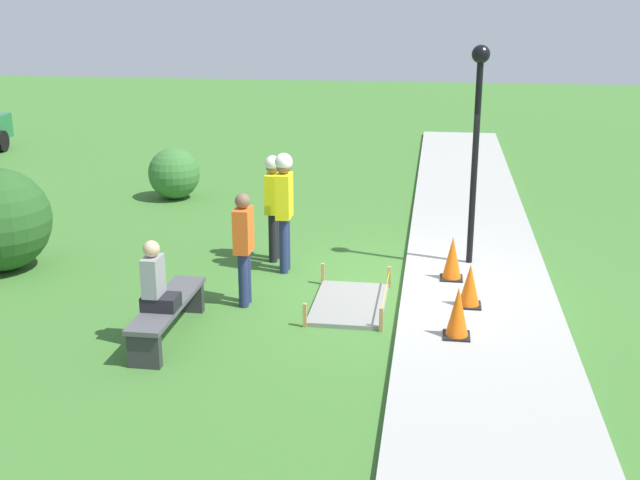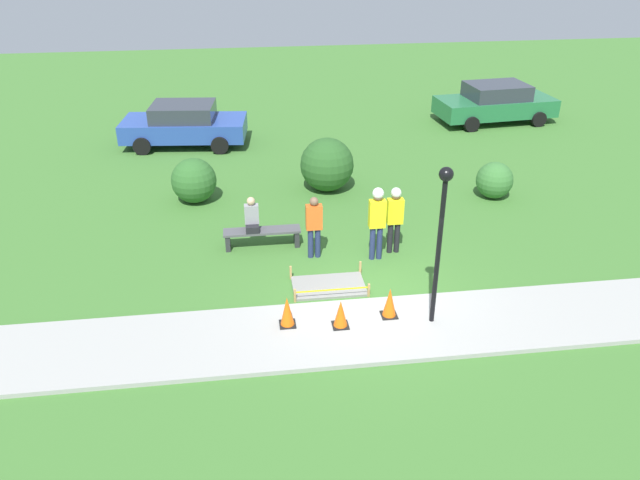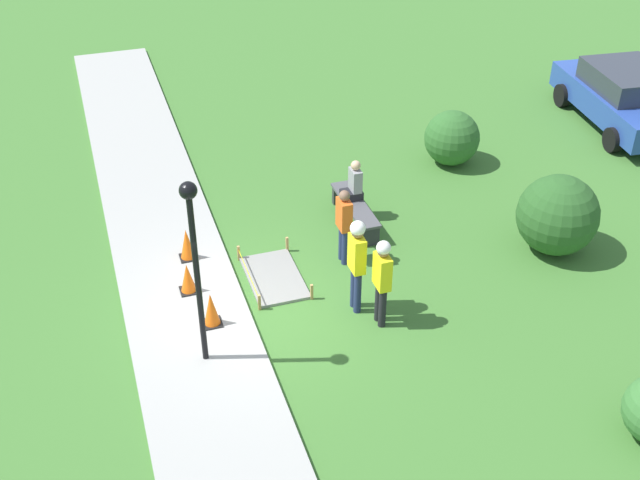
# 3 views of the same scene
# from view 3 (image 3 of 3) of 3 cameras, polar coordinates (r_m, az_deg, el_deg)

# --- Properties ---
(ground_plane) EXTENTS (60.00, 60.00, 0.00)m
(ground_plane) POSITION_cam_3_polar(r_m,az_deg,el_deg) (14.97, -5.09, -5.11)
(ground_plane) COLOR #3D702D
(sidewalk) EXTENTS (28.00, 2.22, 0.10)m
(sidewalk) POSITION_cam_3_polar(r_m,az_deg,el_deg) (14.81, -9.30, -5.75)
(sidewalk) COLOR #9E9E99
(sidewalk) RESTS_ON ground_plane
(wet_concrete_patch) EXTENTS (1.72, 1.07, 0.33)m
(wet_concrete_patch) POSITION_cam_3_polar(r_m,az_deg,el_deg) (15.72, -3.28, -2.66)
(wet_concrete_patch) COLOR gray
(wet_concrete_patch) RESTS_ON ground_plane
(traffic_cone_near_patch) EXTENTS (0.34, 0.34, 0.67)m
(traffic_cone_near_patch) POSITION_cam_3_polar(r_m,az_deg,el_deg) (16.15, -9.44, -0.29)
(traffic_cone_near_patch) COLOR black
(traffic_cone_near_patch) RESTS_ON sidewalk
(traffic_cone_far_patch) EXTENTS (0.34, 0.34, 0.61)m
(traffic_cone_far_patch) POSITION_cam_3_polar(r_m,az_deg,el_deg) (15.27, -9.39, -2.69)
(traffic_cone_far_patch) COLOR black
(traffic_cone_far_patch) RESTS_ON sidewalk
(traffic_cone_sidewalk_edge) EXTENTS (0.34, 0.34, 0.67)m
(traffic_cone_sidewalk_edge) POSITION_cam_3_polar(r_m,az_deg,el_deg) (14.41, -7.74, -4.90)
(traffic_cone_sidewalk_edge) COLOR black
(traffic_cone_sidewalk_edge) RESTS_ON sidewalk
(park_bench) EXTENTS (1.98, 0.44, 0.49)m
(park_bench) POSITION_cam_3_polar(r_m,az_deg,el_deg) (17.21, 2.51, 2.22)
(park_bench) COLOR #2D2D33
(park_bench) RESTS_ON ground_plane
(person_seated_on_bench) EXTENTS (0.36, 0.44, 0.89)m
(person_seated_on_bench) POSITION_cam_3_polar(r_m,az_deg,el_deg) (17.17, 2.43, 4.03)
(person_seated_on_bench) COLOR black
(person_seated_on_bench) RESTS_ON park_bench
(worker_supervisor) EXTENTS (0.40, 0.26, 1.78)m
(worker_supervisor) POSITION_cam_3_polar(r_m,az_deg,el_deg) (14.06, 4.44, -2.53)
(worker_supervisor) COLOR black
(worker_supervisor) RESTS_ON ground_plane
(worker_assistant) EXTENTS (0.40, 0.28, 1.92)m
(worker_assistant) POSITION_cam_3_polar(r_m,az_deg,el_deg) (14.30, 2.64, -1.22)
(worker_assistant) COLOR navy
(worker_assistant) RESTS_ON ground_plane
(bystander_in_orange_shirt) EXTENTS (0.40, 0.22, 1.64)m
(bystander_in_orange_shirt) POSITION_cam_3_polar(r_m,az_deg,el_deg) (15.70, 1.72, 1.26)
(bystander_in_orange_shirt) COLOR navy
(bystander_in_orange_shirt) RESTS_ON ground_plane
(lamppost_near) EXTENTS (0.28, 0.28, 3.44)m
(lamppost_near) POSITION_cam_3_polar(r_m,az_deg,el_deg) (12.54, -8.94, -0.48)
(lamppost_near) COLOR black
(lamppost_near) RESTS_ON sidewalk
(parked_car_blue) EXTENTS (4.65, 2.57, 1.55)m
(parked_car_blue) POSITION_cam_3_polar(r_m,az_deg,el_deg) (22.79, 20.85, 9.54)
(parked_car_blue) COLOR #28479E
(parked_car_blue) RESTS_ON ground_plane
(shrub_rounded_mid) EXTENTS (1.34, 1.34, 1.34)m
(shrub_rounded_mid) POSITION_cam_3_polar(r_m,az_deg,el_deg) (19.69, 9.36, 7.17)
(shrub_rounded_mid) COLOR #2D6028
(shrub_rounded_mid) RESTS_ON ground_plane
(shrub_rounded_far) EXTENTS (1.65, 1.65, 1.65)m
(shrub_rounded_far) POSITION_cam_3_polar(r_m,az_deg,el_deg) (16.79, 16.54, 1.71)
(shrub_rounded_far) COLOR #285623
(shrub_rounded_far) RESTS_ON ground_plane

